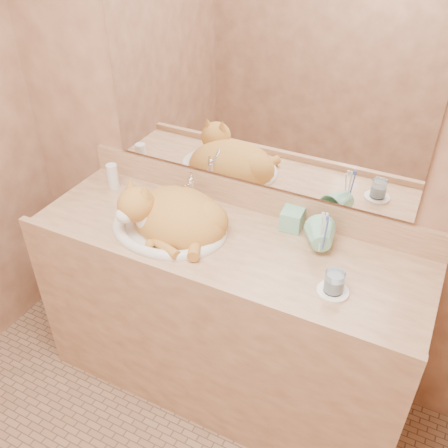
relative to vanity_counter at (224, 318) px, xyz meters
The scene contains 12 objects.
wall_back 0.87m from the vanity_counter, 90.00° to the left, with size 2.40×0.02×2.50m, color brown.
vanity_counter is the anchor object (origin of this frame).
mirror 1.00m from the vanity_counter, 90.00° to the left, with size 1.30×0.02×0.80m, color white.
sink_basin 0.55m from the vanity_counter, behind, with size 0.48×0.40×0.15m, color white, non-canonical shape.
faucet 0.58m from the vanity_counter, 145.50° to the left, with size 0.04×0.11×0.15m, color silver, non-canonical shape.
cat 0.54m from the vanity_counter, behind, with size 0.42×0.34×0.23m, color #B17028, non-canonical shape.
soap_dispenser 0.58m from the vanity_counter, 38.81° to the left, with size 0.08×0.09×0.19m, color #7ECAA6.
toothbrush_cup 0.61m from the vanity_counter, 11.96° to the left, with size 0.12×0.12×0.11m, color #7ECAA6.
toothbrushes 0.66m from the vanity_counter, 11.96° to the left, with size 0.03×0.03×0.20m, color white, non-canonical shape.
saucer 0.64m from the vanity_counter, 10.27° to the right, with size 0.11×0.11×0.01m, color white.
water_glass 0.67m from the vanity_counter, 10.27° to the right, with size 0.07×0.07×0.08m, color silver.
lotion_bottle 0.81m from the vanity_counter, 167.50° to the left, with size 0.05×0.05×0.12m, color white.
Camera 1 is at (0.69, -0.65, 2.05)m, focal length 40.00 mm.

